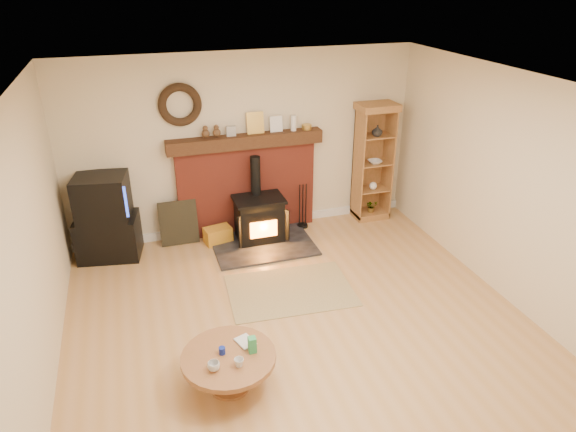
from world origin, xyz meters
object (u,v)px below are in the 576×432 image
object	(u,v)px
curio_cabinet	(373,162)
coffee_table	(229,361)
tv_unit	(106,219)
wood_stove	(260,221)

from	to	relation	value
curio_cabinet	coffee_table	distance (m)	4.19
tv_unit	wood_stove	bearing A→B (deg)	-5.58
tv_unit	curio_cabinet	distance (m)	3.93
tv_unit	coffee_table	bearing A→B (deg)	-70.17
wood_stove	coffee_table	xyz separation A→B (m)	(-1.00, -2.71, -0.01)
wood_stove	coffee_table	world-z (taller)	wood_stove
curio_cabinet	coffee_table	bearing A→B (deg)	-133.74
wood_stove	coffee_table	distance (m)	2.89
wood_stove	tv_unit	bearing A→B (deg)	174.42
wood_stove	tv_unit	size ratio (longest dim) A/B	1.20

